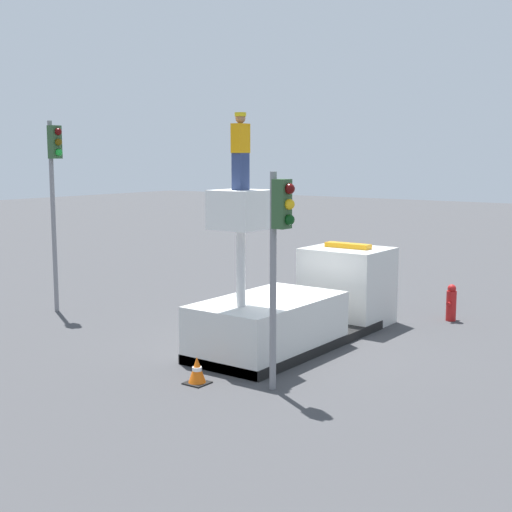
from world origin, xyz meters
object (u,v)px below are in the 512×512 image
traffic_light_across (55,179)px  worker (241,151)px  traffic_cone_rear (197,371)px  traffic_light_pole (279,237)px  fire_hydrant (451,303)px  bucket_truck (302,307)px

traffic_light_across → worker: bearing=-97.9°
worker → traffic_cone_rear: worker is taller
worker → traffic_light_pole: 2.73m
fire_hydrant → traffic_cone_rear: fire_hydrant is taller
bucket_truck → traffic_cone_rear: bucket_truck is taller
bucket_truck → traffic_light_across: size_ratio=1.18×
fire_hydrant → traffic_cone_rear: size_ratio=1.83×
traffic_cone_rear → fire_hydrant: bearing=-13.8°
bucket_truck → traffic_cone_rear: size_ratio=11.69×
traffic_light_across → traffic_cone_rear: traffic_light_across is taller
worker → fire_hydrant: (7.24, -2.35, -4.45)m
traffic_light_pole → fire_hydrant: 8.76m
traffic_light_pole → fire_hydrant: traffic_light_pole is taller
traffic_cone_rear → worker: bearing=4.7°
bucket_truck → worker: size_ratio=4.03×
bucket_truck → traffic_light_across: traffic_light_across is taller
worker → traffic_light_across: 8.20m
worker → fire_hydrant: size_ratio=1.59×
worker → traffic_light_across: size_ratio=0.29×
worker → traffic_cone_rear: 5.02m
worker → fire_hydrant: worker is taller
fire_hydrant → traffic_light_pole: bearing=176.3°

